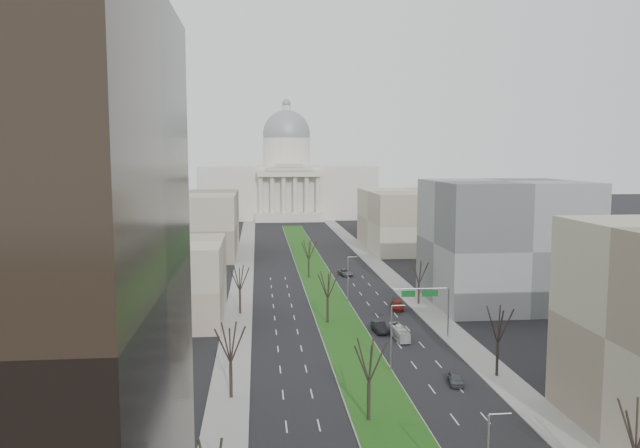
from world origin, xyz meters
TOP-DOWN VIEW (x-y plane):
  - ground at (0.00, 120.00)m, footprint 600.00×600.00m
  - median at (0.00, 118.99)m, footprint 8.00×222.03m
  - sidewalk_left at (-17.50, 95.00)m, footprint 5.00×330.00m
  - sidewalk_right at (17.50, 95.00)m, footprint 5.00×330.00m
  - capitol at (0.00, 269.59)m, footprint 80.00×46.00m
  - building_beige_left at (-33.00, 85.00)m, footprint 26.00×22.00m
  - building_grey_right at (34.00, 92.00)m, footprint 28.00×26.00m
  - building_far_left at (-35.00, 160.00)m, footprint 30.00×40.00m
  - building_far_right at (35.00, 165.00)m, footprint 30.00×40.00m
  - tree_left_mid at (-17.20, 48.00)m, footprint 5.40×5.40m
  - tree_left_far at (-17.20, 88.00)m, footprint 5.28×5.28m
  - tree_right_near at (17.20, 22.00)m, footprint 5.16×5.16m
  - tree_right_mid at (17.20, 52.00)m, footprint 5.52×5.52m
  - tree_right_far at (17.20, 92.00)m, footprint 5.04×5.04m
  - tree_median_a at (-2.00, 40.00)m, footprint 5.40×5.40m
  - tree_median_b at (-2.00, 80.00)m, footprint 5.40×5.40m
  - tree_median_c at (-2.00, 120.00)m, footprint 5.40×5.40m
  - streetlamp_median_b at (3.76, 55.00)m, footprint 1.90×0.20m
  - streetlamp_median_c at (3.76, 95.00)m, footprint 1.90×0.20m
  - mast_arm_signs at (13.49, 70.03)m, footprint 9.12×0.24m
  - car_grey_near at (10.92, 49.88)m, footprint 2.30×4.34m
  - car_black at (5.88, 73.82)m, footprint 2.17×5.27m
  - car_red at (12.24, 88.71)m, footprint 2.93×5.57m
  - car_grey_far at (7.11, 122.70)m, footprint 3.41×5.85m
  - box_van at (8.31, 69.94)m, footprint 1.95×7.29m

SIDE VIEW (x-z plane):
  - ground at x=0.00m, z-range 0.00..0.00m
  - sidewalk_left at x=-17.50m, z-range 0.00..0.15m
  - sidewalk_right at x=17.50m, z-range 0.00..0.15m
  - median at x=0.00m, z-range 0.00..0.20m
  - car_grey_near at x=10.92m, z-range 0.00..1.40m
  - car_grey_far at x=7.11m, z-range 0.00..1.53m
  - car_red at x=12.24m, z-range 0.00..1.54m
  - car_black at x=5.88m, z-range 0.00..1.70m
  - box_van at x=8.31m, z-range 0.00..2.01m
  - streetlamp_median_b at x=3.76m, z-range 0.23..9.39m
  - streetlamp_median_c at x=3.76m, z-range 0.23..9.39m
  - mast_arm_signs at x=13.49m, z-range 2.06..10.15m
  - tree_right_far at x=17.20m, z-range 1.99..11.07m
  - tree_right_near at x=17.20m, z-range 2.04..11.33m
  - tree_left_far at x=-17.20m, z-range 2.09..11.59m
  - tree_left_mid at x=-17.20m, z-range 2.14..11.86m
  - tree_median_a at x=-2.00m, z-range 2.14..11.86m
  - tree_median_b at x=-2.00m, z-range 2.14..11.86m
  - tree_median_c at x=-2.00m, z-range 2.14..11.86m
  - building_beige_left at x=-33.00m, z-range 0.00..14.00m
  - tree_right_mid at x=17.20m, z-range 2.19..12.12m
  - building_far_left at x=-35.00m, z-range 0.00..18.00m
  - building_far_right at x=35.00m, z-range 0.00..18.00m
  - building_grey_right at x=34.00m, z-range 0.00..24.00m
  - capitol at x=0.00m, z-range -11.19..43.81m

